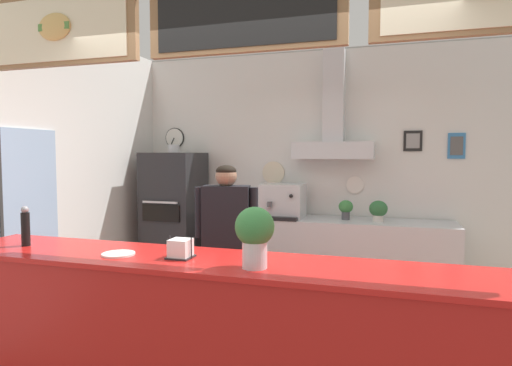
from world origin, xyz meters
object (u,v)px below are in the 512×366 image
espresso_machine (283,201)px  napkin_holder (181,249)px  pizza_oven (175,220)px  potted_oregano (378,210)px  pepper_grinder (25,226)px  condiment_plate (118,254)px  potted_basil (346,208)px  shop_worker (226,246)px  basil_vase (255,234)px

espresso_machine → napkin_holder: 2.70m
pizza_oven → potted_oregano: 2.48m
napkin_holder → pepper_grinder: size_ratio=0.55×
pepper_grinder → condiment_plate: bearing=-3.4°
potted_basil → condiment_plate: size_ratio=1.13×
potted_basil → pepper_grinder: size_ratio=0.84×
shop_worker → potted_oregano: size_ratio=6.73×
napkin_holder → pepper_grinder: (-1.14, 0.00, 0.08)m
napkin_holder → basil_vase: 0.51m
pizza_oven → espresso_machine: (1.38, 0.08, 0.28)m
condiment_plate → espresso_machine: bearing=82.7°
pizza_oven → condiment_plate: pizza_oven is taller
pepper_grinder → basil_vase: bearing=-3.0°
potted_oregano → condiment_plate: 3.09m
basil_vase → napkin_holder: bearing=170.0°
pepper_grinder → potted_basil: bearing=56.4°
basil_vase → potted_oregano: bearing=78.6°
potted_basil → pepper_grinder: (-1.82, -2.74, 0.14)m
condiment_plate → basil_vase: bearing=-2.7°
potted_basil → shop_worker: bearing=-123.5°
condiment_plate → basil_vase: size_ratio=0.60×
espresso_machine → basil_vase: size_ratio=1.53×
napkin_holder → pepper_grinder: pepper_grinder is taller
condiment_plate → basil_vase: basil_vase is taller
shop_worker → condiment_plate: size_ratio=8.02×
espresso_machine → pepper_grinder: pepper_grinder is taller
napkin_holder → pizza_oven: bearing=118.5°
shop_worker → basil_vase: 1.66m
potted_oregano → potted_basil: 0.36m
potted_basil → basil_vase: bearing=-94.1°
pizza_oven → potted_basil: 2.12m
pizza_oven → espresso_machine: size_ratio=3.57×
pepper_grinder → shop_worker: bearing=56.3°
espresso_machine → potted_basil: (0.73, 0.04, -0.06)m
condiment_plate → potted_oregano: bearing=62.2°
pizza_oven → espresso_machine: bearing=3.3°
pizza_oven → pepper_grinder: size_ratio=6.73×
espresso_machine → potted_oregano: espresso_machine is taller
potted_basil → condiment_plate: (-1.08, -2.79, 0.01)m
basil_vase → pepper_grinder: 1.63m
espresso_machine → basil_vase: 2.84m
condiment_plate → pepper_grinder: 0.76m
potted_oregano → espresso_machine: bearing=179.3°
espresso_machine → basil_vase: basil_vase is taller
espresso_machine → potted_basil: bearing=3.3°
potted_basil → basil_vase: 2.84m
basil_vase → pepper_grinder: bearing=177.0°
potted_oregano → napkin_holder: napkin_holder is taller
potted_basil → pizza_oven: bearing=-176.7°
shop_worker → pepper_grinder: shop_worker is taller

